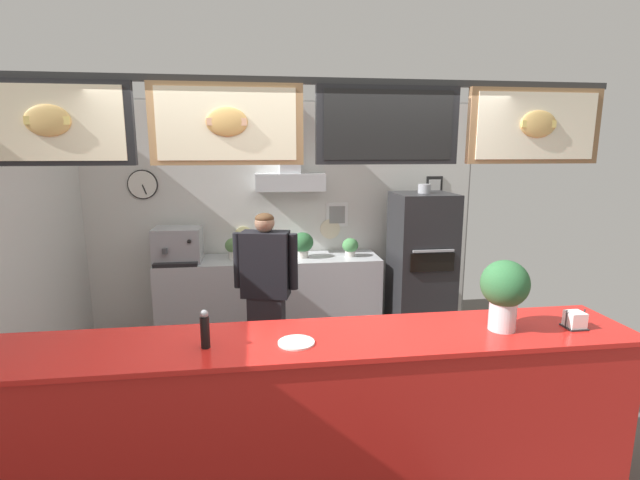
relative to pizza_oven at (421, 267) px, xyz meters
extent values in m
plane|color=#514C47|center=(-1.53, -1.97, -0.85)|extent=(6.37, 6.37, 0.00)
cube|color=gray|center=(-1.53, 0.68, 0.51)|extent=(4.70, 0.12, 2.73)
cube|color=silver|center=(-1.53, 0.62, 0.51)|extent=(4.66, 0.01, 2.69)
cylinder|color=black|center=(-3.13, 0.60, 0.92)|extent=(0.34, 0.02, 0.34)
cylinder|color=white|center=(-3.13, 0.59, 0.92)|extent=(0.31, 0.01, 0.31)
cube|color=black|center=(-3.12, 0.58, 0.87)|extent=(0.05, 0.01, 0.11)
cylinder|color=beige|center=(-2.01, 0.60, 0.30)|extent=(0.22, 0.02, 0.22)
cylinder|color=beige|center=(-0.96, 0.60, 0.36)|extent=(0.24, 0.02, 0.24)
cube|color=#997047|center=(0.15, 0.60, 0.55)|extent=(0.19, 0.02, 0.31)
cube|color=#A0A0A0|center=(0.15, 0.59, 0.55)|extent=(0.14, 0.01, 0.22)
cube|color=black|center=(0.35, 0.60, 0.85)|extent=(0.21, 0.02, 0.28)
cube|color=beige|center=(0.35, 0.59, 0.85)|extent=(0.15, 0.01, 0.20)
cube|color=white|center=(-0.88, 0.60, 0.53)|extent=(0.27, 0.02, 0.29)
cube|color=gray|center=(-0.88, 0.59, 0.53)|extent=(0.19, 0.01, 0.21)
cube|color=silver|center=(-1.46, 0.47, 0.95)|extent=(0.80, 0.30, 0.20)
cube|color=silver|center=(-1.46, 0.50, 1.44)|extent=(0.24, 0.24, 0.78)
cube|color=#2D2D2D|center=(-1.53, -2.10, 1.73)|extent=(3.85, 0.04, 0.04)
cube|color=black|center=(-2.97, -2.13, 1.47)|extent=(0.89, 0.05, 0.47)
cube|color=beige|center=(-2.97, -2.16, 1.47)|extent=(0.80, 0.01, 0.41)
ellipsoid|color=#DBAD60|center=(-2.97, -2.17, 1.48)|extent=(0.25, 0.04, 0.17)
cube|color=#E5C666|center=(-2.97, -2.18, 1.48)|extent=(0.24, 0.01, 0.04)
cube|color=#9E754C|center=(-2.01, -2.13, 1.47)|extent=(0.89, 0.05, 0.47)
cube|color=beige|center=(-2.01, -2.16, 1.47)|extent=(0.80, 0.01, 0.41)
ellipsoid|color=tan|center=(-2.01, -2.17, 1.48)|extent=(0.24, 0.04, 0.17)
cube|color=tan|center=(-2.01, -2.18, 1.48)|extent=(0.23, 0.01, 0.04)
cube|color=black|center=(-1.04, -2.13, 1.47)|extent=(0.89, 0.05, 0.47)
cube|color=black|center=(-1.04, -2.16, 1.47)|extent=(0.80, 0.01, 0.41)
cube|color=olive|center=(-0.08, -2.13, 1.47)|extent=(0.89, 0.05, 0.47)
cube|color=#F2E5C6|center=(-0.08, -2.16, 1.47)|extent=(0.80, 0.01, 0.41)
ellipsoid|color=#DBAD60|center=(-0.08, -2.17, 1.48)|extent=(0.24, 0.04, 0.17)
cube|color=#E5C666|center=(-0.08, -2.18, 1.48)|extent=(0.23, 0.01, 0.04)
cube|color=red|center=(-1.53, -2.38, -0.33)|extent=(3.89, 0.62, 1.04)
cube|color=red|center=(-1.53, -2.38, 0.21)|extent=(3.97, 0.65, 0.03)
cube|color=#B7BABF|center=(-1.71, 0.28, -0.38)|extent=(2.53, 0.62, 0.94)
cube|color=#929499|center=(-1.71, 0.28, -0.68)|extent=(2.40, 0.57, 0.02)
cube|color=#232326|center=(0.00, 0.00, 0.00)|extent=(0.65, 0.65, 1.69)
cube|color=black|center=(0.00, -0.34, 0.13)|extent=(0.49, 0.02, 0.20)
cube|color=#A3A5AD|center=(0.00, -0.35, 0.26)|extent=(0.45, 0.02, 0.02)
cylinder|color=#A3A5AD|center=(0.00, 0.00, 0.89)|extent=(0.14, 0.14, 0.10)
cube|color=#232328|center=(-1.79, -1.01, -0.40)|extent=(0.35, 0.27, 0.90)
cube|color=black|center=(-1.79, -1.01, 0.34)|extent=(0.45, 0.31, 0.57)
cylinder|color=black|center=(-1.55, -1.07, 0.37)|extent=(0.08, 0.08, 0.49)
cylinder|color=black|center=(-2.02, -0.95, 0.37)|extent=(0.08, 0.08, 0.49)
sphere|color=#997056|center=(-1.79, -1.01, 0.71)|extent=(0.17, 0.17, 0.17)
ellipsoid|color=#4C331E|center=(-1.79, -1.01, 0.75)|extent=(0.16, 0.16, 0.09)
cube|color=#A3A5AD|center=(-2.73, 0.26, 0.28)|extent=(0.51, 0.40, 0.38)
cylinder|color=#4C4C51|center=(-2.83, 0.03, 0.26)|extent=(0.06, 0.06, 0.06)
cube|color=black|center=(-2.73, 0.02, 0.11)|extent=(0.46, 0.10, 0.04)
sphere|color=black|center=(-2.57, 0.04, 0.36)|extent=(0.04, 0.04, 0.04)
cylinder|color=beige|center=(-1.34, 0.26, 0.14)|extent=(0.13, 0.13, 0.09)
ellipsoid|color=#2D6638|center=(-1.34, 0.26, 0.27)|extent=(0.25, 0.25, 0.23)
cylinder|color=beige|center=(-0.78, 0.25, 0.12)|extent=(0.12, 0.12, 0.06)
ellipsoid|color=#47894C|center=(-0.78, 0.25, 0.22)|extent=(0.19, 0.19, 0.17)
cylinder|color=beige|center=(-1.82, 0.28, 0.12)|extent=(0.10, 0.10, 0.06)
ellipsoid|color=#5B844C|center=(-1.82, 0.28, 0.21)|extent=(0.16, 0.16, 0.15)
cylinder|color=beige|center=(-2.12, 0.29, 0.14)|extent=(0.12, 0.12, 0.09)
ellipsoid|color=#5B844C|center=(-2.12, 0.29, 0.25)|extent=(0.19, 0.19, 0.17)
cylinder|color=silver|center=(-0.36, -2.41, 0.32)|extent=(0.17, 0.17, 0.19)
cylinder|color=gray|center=(-0.36, -2.41, 0.26)|extent=(0.15, 0.15, 0.06)
ellipsoid|color=#2D6638|center=(-0.36, -2.41, 0.52)|extent=(0.29, 0.29, 0.29)
cube|color=#262628|center=(0.11, -2.45, 0.23)|extent=(0.12, 0.12, 0.01)
cylinder|color=#262628|center=(0.05, -2.45, 0.28)|extent=(0.01, 0.01, 0.12)
cylinder|color=#262628|center=(0.17, -2.45, 0.28)|extent=(0.01, 0.01, 0.12)
cube|color=white|center=(0.11, -2.45, 0.28)|extent=(0.10, 0.10, 0.10)
cylinder|color=white|center=(-1.64, -2.45, 0.23)|extent=(0.21, 0.21, 0.01)
cylinder|color=black|center=(-2.16, -2.43, 0.32)|extent=(0.05, 0.05, 0.18)
sphere|color=gray|center=(-2.16, -2.43, 0.42)|extent=(0.05, 0.05, 0.05)
camera|label=1|loc=(-1.85, -4.98, 1.34)|focal=26.20mm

